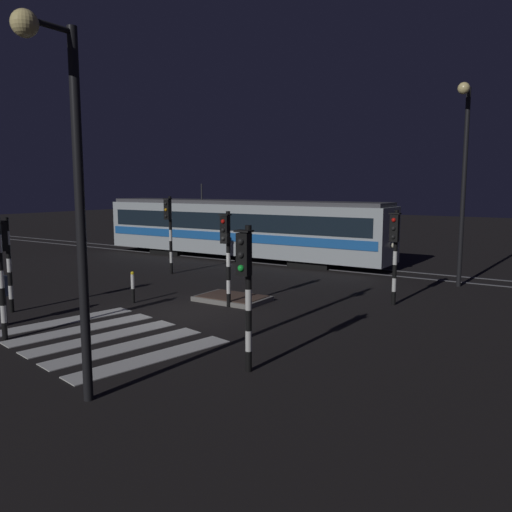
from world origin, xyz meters
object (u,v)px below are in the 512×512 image
(street_lamp_near_kerb, at_px, (66,168))
(tram, at_px, (239,228))
(traffic_light_corner_near_right, at_px, (246,277))
(traffic_light_corner_far_left, at_px, (169,223))
(street_lamp_trackside_right, at_px, (464,163))
(traffic_light_corner_far_right, at_px, (395,243))
(bollard_island_edge, at_px, (133,287))
(traffic_light_corner_near_left, at_px, (5,250))
(pedestrian_waiting_at_kerb, at_px, (1,296))
(traffic_light_median_centre, at_px, (227,245))

(street_lamp_near_kerb, relative_size, tram, 0.39)
(traffic_light_corner_near_right, bearing_deg, street_lamp_near_kerb, -118.71)
(traffic_light_corner_far_left, distance_m, street_lamp_trackside_right, 12.69)
(traffic_light_corner_far_right, distance_m, street_lamp_trackside_right, 5.41)
(bollard_island_edge, bearing_deg, street_lamp_near_kerb, -50.59)
(traffic_light_corner_near_left, bearing_deg, street_lamp_near_kerb, -23.89)
(traffic_light_corner_far_right, xyz_separation_m, street_lamp_near_kerb, (-2.27, -11.12, 2.21))
(street_lamp_trackside_right, bearing_deg, traffic_light_corner_far_right, -104.23)
(traffic_light_corner_far_right, distance_m, bollard_island_edge, 9.06)
(traffic_light_corner_far_left, distance_m, pedestrian_waiting_at_kerb, 9.65)
(traffic_light_corner_near_left, bearing_deg, street_lamp_trackside_right, 47.79)
(traffic_light_corner_near_left, bearing_deg, traffic_light_corner_far_left, 94.92)
(traffic_light_corner_far_right, relative_size, pedestrian_waiting_at_kerb, 1.89)
(pedestrian_waiting_at_kerb, bearing_deg, traffic_light_corner_near_right, 4.83)
(traffic_light_median_centre, bearing_deg, traffic_light_corner_near_left, -140.96)
(traffic_light_corner_far_right, bearing_deg, pedestrian_waiting_at_kerb, -134.81)
(traffic_light_corner_far_right, height_order, street_lamp_near_kerb, street_lamp_near_kerb)
(traffic_light_corner_far_right, distance_m, pedestrian_waiting_at_kerb, 12.34)
(street_lamp_near_kerb, bearing_deg, traffic_light_corner_near_left, 156.11)
(traffic_light_corner_near_left, height_order, street_lamp_near_kerb, street_lamp_near_kerb)
(street_lamp_near_kerb, bearing_deg, traffic_light_corner_far_left, 125.56)
(traffic_light_corner_far_left, relative_size, tram, 0.20)
(traffic_light_corner_far_right, relative_size, street_lamp_near_kerb, 0.48)
(traffic_light_corner_near_left, height_order, traffic_light_corner_far_right, traffic_light_corner_far_right)
(traffic_light_corner_far_right, bearing_deg, traffic_light_median_centre, -143.69)
(traffic_light_corner_far_right, relative_size, bollard_island_edge, 2.91)
(street_lamp_near_kerb, height_order, street_lamp_trackside_right, street_lamp_trackside_right)
(traffic_light_corner_near_left, relative_size, street_lamp_near_kerb, 0.45)
(traffic_light_median_centre, distance_m, pedestrian_waiting_at_kerb, 6.89)
(street_lamp_trackside_right, bearing_deg, traffic_light_corner_near_right, -97.83)
(traffic_light_median_centre, bearing_deg, street_lamp_trackside_right, 54.09)
(traffic_light_median_centre, bearing_deg, tram, 122.97)
(traffic_light_corner_far_right, bearing_deg, traffic_light_corner_near_left, -142.18)
(street_lamp_near_kerb, distance_m, street_lamp_trackside_right, 16.00)
(traffic_light_median_centre, relative_size, traffic_light_corner_near_left, 1.05)
(traffic_light_corner_near_left, bearing_deg, bollard_island_edge, 54.31)
(traffic_light_corner_far_left, bearing_deg, traffic_light_corner_near_left, -85.08)
(traffic_light_corner_near_right, xyz_separation_m, traffic_light_corner_far_right, (0.58, 8.02, 0.02))
(traffic_light_corner_near_left, distance_m, tram, 14.14)
(traffic_light_corner_near_right, height_order, traffic_light_median_centre, traffic_light_median_centre)
(traffic_light_corner_near_right, xyz_separation_m, tram, (-10.25, 14.41, -0.36))
(traffic_light_median_centre, relative_size, traffic_light_corner_far_left, 0.90)
(tram, relative_size, bollard_island_edge, 15.66)
(traffic_light_corner_near_right, relative_size, bollard_island_edge, 2.89)
(traffic_light_corner_far_left, height_order, street_lamp_near_kerb, street_lamp_near_kerb)
(traffic_light_median_centre, relative_size, street_lamp_near_kerb, 0.47)
(street_lamp_near_kerb, bearing_deg, street_lamp_trackside_right, 77.66)
(traffic_light_corner_far_left, height_order, traffic_light_corner_far_right, traffic_light_corner_far_left)
(traffic_light_corner_near_left, height_order, bollard_island_edge, traffic_light_corner_near_left)
(bollard_island_edge, bearing_deg, pedestrian_waiting_at_kerb, -103.28)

